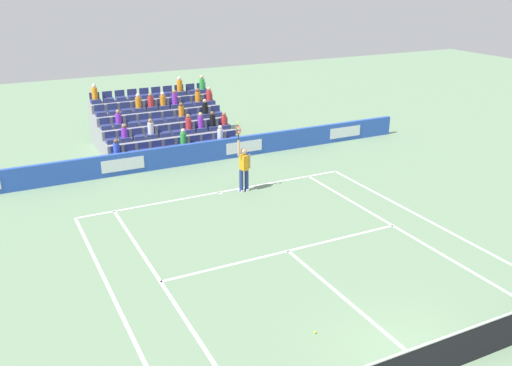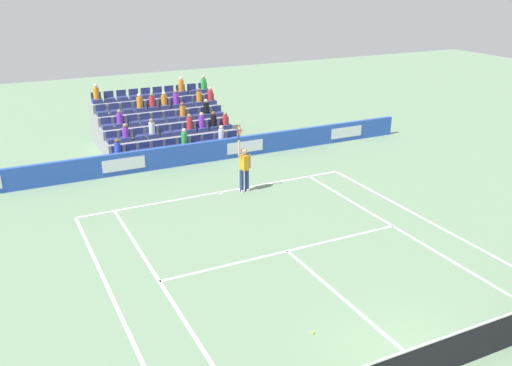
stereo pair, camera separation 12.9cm
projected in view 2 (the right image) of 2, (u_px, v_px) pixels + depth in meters
line_baseline at (219, 192)px, 21.97m from camera, size 10.97×0.10×0.01m
line_service at (288, 251)px, 17.37m from camera, size 8.23×0.10×0.01m
line_centre_service at (347, 302)px, 14.69m from camera, size 0.10×6.40×0.01m
line_singles_sideline_left at (164, 289)px, 15.29m from camera, size 0.10×11.89×0.01m
line_singles_sideline_right at (402, 231)px, 18.69m from camera, size 0.10×11.89×0.01m
line_doubles_sideline_left at (114, 301)px, 14.72m from camera, size 0.10×11.89×0.01m
line_doubles_sideline_right at (433, 223)px, 19.25m from camera, size 0.10×11.89×0.01m
line_centre_mark at (220, 193)px, 21.89m from camera, size 0.10×0.20×0.01m
sponsor_barrier at (187, 154)px, 24.94m from camera, size 22.76×0.22×0.95m
tennis_net at (436, 358)px, 11.83m from camera, size 11.97×0.10×1.07m
tennis_player at (244, 167)px, 21.74m from camera, size 0.53×0.38×2.85m
stadium_stand at (162, 128)px, 27.81m from camera, size 6.20×4.75×3.05m
loose_tennis_ball at (313, 333)px, 13.40m from camera, size 0.07×0.07×0.07m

